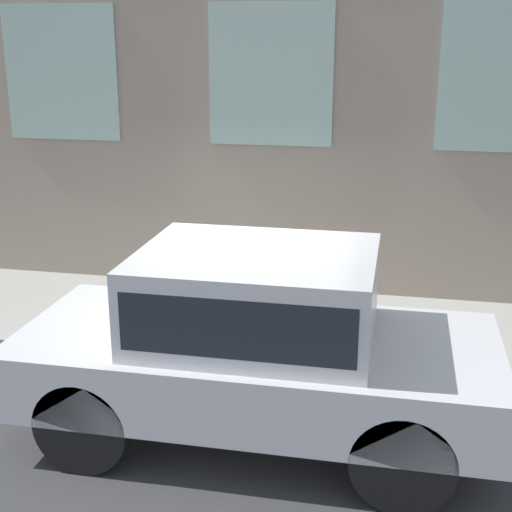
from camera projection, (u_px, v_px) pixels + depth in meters
ground_plane at (229, 372)px, 7.90m from camera, size 80.00×80.00×0.00m
sidewalk at (252, 324)px, 9.04m from camera, size 2.46×60.00×0.15m
fire_hydrant at (284, 312)px, 8.27m from camera, size 0.27×0.40×0.71m
person at (229, 280)px, 8.39m from camera, size 0.27×0.18×1.11m
parked_car_silver_near at (257, 337)px, 6.38m from camera, size 1.90×4.28×1.79m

